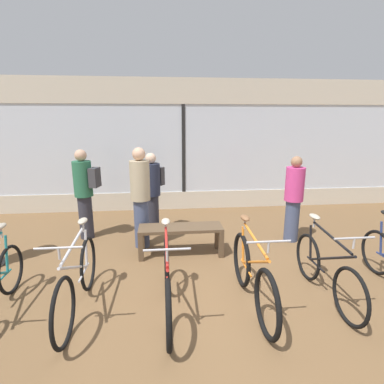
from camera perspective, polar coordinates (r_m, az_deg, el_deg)
name	(u,v)px	position (r m, az deg, el deg)	size (l,w,h in m)	color
ground_plane	(207,299)	(4.09, 2.84, -19.61)	(24.00, 24.00, 0.00)	brown
shop_back_wall	(183,145)	(7.46, -1.65, 9.02)	(12.00, 0.08, 3.20)	beige
bicycle_left	(78,280)	(3.91, -20.94, -15.44)	(0.46, 1.77, 1.04)	black
bicycle_center_left	(167,282)	(3.68, -4.73, -16.76)	(0.46, 1.78, 1.03)	black
bicycle_center_right	(252,276)	(3.84, 11.41, -15.38)	(0.46, 1.76, 1.05)	black
bicycle_right	(326,270)	(4.29, 24.14, -13.42)	(0.46, 1.66, 1.01)	black
display_bench	(181,232)	(5.07, -2.17, -7.58)	(1.40, 0.44, 0.50)	brown
customer_near_rack	(294,198)	(5.83, 18.80, -1.02)	(0.42, 0.42, 1.60)	#424C6B
customer_by_window	(152,191)	(5.94, -7.58, 0.21)	(0.50, 0.56, 1.62)	#2D2D38
customer_mid_floor	(141,196)	(5.30, -9.78, -0.72)	(0.46, 0.46, 1.79)	#424C6B
customer_near_bench	(85,191)	(5.98, -19.77, 0.11)	(0.54, 0.41, 1.71)	#2D2D38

